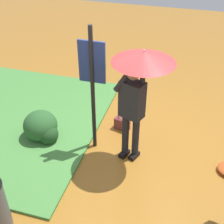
% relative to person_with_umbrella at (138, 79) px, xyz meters
% --- Properties ---
extents(ground_plane, '(18.00, 18.00, 0.00)m').
position_rel_person_with_umbrella_xyz_m(ground_plane, '(-0.12, 0.19, -1.55)').
color(ground_plane, '#9E6623').
extents(person_with_umbrella, '(0.96, 0.96, 2.04)m').
position_rel_person_with_umbrella_xyz_m(person_with_umbrella, '(0.00, 0.00, 0.00)').
color(person_with_umbrella, black).
rests_on(person_with_umbrella, ground_plane).
extents(info_sign_post, '(0.44, 0.07, 2.30)m').
position_rel_person_with_umbrella_xyz_m(info_sign_post, '(-0.76, 0.07, -0.11)').
color(info_sign_post, black).
rests_on(info_sign_post, ground_plane).
extents(handbag, '(0.32, 0.21, 0.37)m').
position_rel_person_with_umbrella_xyz_m(handbag, '(-0.40, 0.69, -1.42)').
color(handbag, brown).
rests_on(handbag, ground_plane).
extents(shrub_cluster, '(0.70, 0.64, 0.57)m').
position_rel_person_with_umbrella_xyz_m(shrub_cluster, '(-1.78, -0.02, -1.28)').
color(shrub_cluster, '#285628').
rests_on(shrub_cluster, ground_plane).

